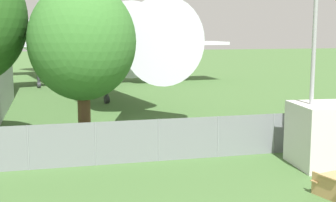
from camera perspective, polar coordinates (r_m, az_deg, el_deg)
name	(u,v)px	position (r m, az deg, el deg)	size (l,w,h in m)	color
perimeter_fence	(218,137)	(19.72, 6.12, -4.36)	(56.07, 0.07, 1.74)	gray
airplane	(71,38)	(44.33, -11.78, 7.59)	(32.80, 41.87, 14.25)	silver
tree_behind_benches	(82,42)	(20.31, -10.41, 7.08)	(4.57, 4.57, 7.33)	brown
light_mast	(315,26)	(18.66, 17.47, 8.67)	(0.44, 0.44, 9.05)	#99999E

